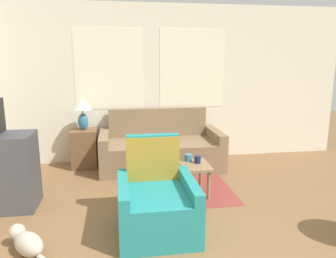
# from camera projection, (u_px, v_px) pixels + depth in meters

# --- Properties ---
(wall_back) EXTENTS (6.55, 0.06, 2.60)m
(wall_back) POSITION_uv_depth(u_px,v_px,m) (156.00, 84.00, 5.51)
(wall_back) COLOR silver
(wall_back) RESTS_ON ground_plane
(rug) EXTENTS (1.50, 2.00, 0.01)m
(rug) POSITION_uv_depth(u_px,v_px,m) (170.00, 179.00, 4.75)
(rug) COLOR brown
(rug) RESTS_ON ground_plane
(couch) EXTENTS (1.91, 0.91, 0.91)m
(couch) POSITION_uv_depth(u_px,v_px,m) (160.00, 150.00, 5.28)
(couch) COLOR #846B4C
(couch) RESTS_ON ground_plane
(armchair) EXTENTS (0.76, 0.84, 0.92)m
(armchair) POSITION_uv_depth(u_px,v_px,m) (156.00, 204.00, 3.31)
(armchair) COLOR teal
(armchair) RESTS_ON ground_plane
(side_table) EXTENTS (0.40, 0.40, 0.61)m
(side_table) POSITION_uv_depth(u_px,v_px,m) (85.00, 148.00, 5.25)
(side_table) COLOR brown
(side_table) RESTS_ON ground_plane
(table_lamp) EXTENTS (0.29, 0.29, 0.51)m
(table_lamp) POSITION_uv_depth(u_px,v_px,m) (82.00, 109.00, 5.11)
(table_lamp) COLOR teal
(table_lamp) RESTS_ON side_table
(coffee_table) EXTENTS (0.83, 0.50, 0.40)m
(coffee_table) POSITION_uv_depth(u_px,v_px,m) (177.00, 169.00, 4.14)
(coffee_table) COLOR #8E704C
(coffee_table) RESTS_ON ground_plane
(laptop) EXTENTS (0.32, 0.27, 0.22)m
(laptop) POSITION_uv_depth(u_px,v_px,m) (167.00, 161.00, 4.12)
(laptop) COLOR black
(laptop) RESTS_ON coffee_table
(cup_navy) EXTENTS (0.10, 0.10, 0.09)m
(cup_navy) POSITION_uv_depth(u_px,v_px,m) (188.00, 158.00, 4.30)
(cup_navy) COLOR teal
(cup_navy) RESTS_ON coffee_table
(cup_yellow) EXTENTS (0.08, 0.08, 0.09)m
(cup_yellow) POSITION_uv_depth(u_px,v_px,m) (197.00, 160.00, 4.21)
(cup_yellow) COLOR #191E4C
(cup_yellow) RESTS_ON coffee_table
(cat_black) EXTENTS (0.47, 0.53, 0.22)m
(cat_black) POSITION_uv_depth(u_px,v_px,m) (27.00, 242.00, 2.92)
(cat_black) COLOR #B7AD9E
(cat_black) RESTS_ON ground_plane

